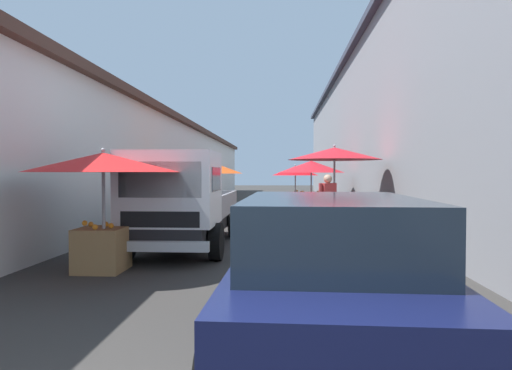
% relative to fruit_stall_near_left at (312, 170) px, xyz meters
% --- Properties ---
extents(ground, '(90.00, 90.00, 0.00)m').
position_rel_fruit_stall_near_left_xyz_m(ground, '(-3.44, 2.00, -1.78)').
color(ground, '#33302D').
extents(building_left_whitewash, '(49.80, 7.50, 4.14)m').
position_rel_fruit_stall_near_left_xyz_m(building_left_whitewash, '(-1.19, 9.23, 0.30)').
color(building_left_whitewash, silver).
rests_on(building_left_whitewash, ground).
extents(building_right_concrete, '(49.80, 7.50, 7.02)m').
position_rel_fruit_stall_near_left_xyz_m(building_right_concrete, '(-1.19, -5.24, 1.74)').
color(building_right_concrete, gray).
rests_on(building_right_concrete, ground).
extents(fruit_stall_near_left, '(2.76, 2.76, 2.26)m').
position_rel_fruit_stall_near_left_xyz_m(fruit_stall_near_left, '(0.00, 0.00, 0.00)').
color(fruit_stall_near_left, '#9E9EA3').
rests_on(fruit_stall_near_left, ground).
extents(fruit_stall_near_right, '(2.24, 2.24, 2.08)m').
position_rel_fruit_stall_near_left_xyz_m(fruit_stall_near_right, '(2.91, 0.56, -0.23)').
color(fruit_stall_near_right, '#9E9EA3').
rests_on(fruit_stall_near_right, ground).
extents(fruit_stall_far_right, '(2.66, 2.66, 2.47)m').
position_rel_fruit_stall_near_left_xyz_m(fruit_stall_far_right, '(-5.94, -0.24, 0.21)').
color(fruit_stall_far_right, '#9E9EA3').
rests_on(fruit_stall_far_right, ground).
extents(fruit_stall_mid_lane, '(2.43, 2.43, 2.17)m').
position_rel_fruit_stall_near_left_xyz_m(fruit_stall_mid_lane, '(-4.08, 3.71, -0.13)').
color(fruit_stall_mid_lane, '#9E9EA3').
rests_on(fruit_stall_mid_lane, ground).
extents(fruit_stall_far_left, '(2.53, 2.53, 2.09)m').
position_rel_fruit_stall_near_left_xyz_m(fruit_stall_far_left, '(-11.41, 4.23, -0.19)').
color(fruit_stall_far_left, '#9E9EA3').
rests_on(fruit_stall_far_left, ground).
extents(hatchback_car, '(3.95, 2.00, 1.45)m').
position_rel_fruit_stall_near_left_xyz_m(hatchback_car, '(-14.51, 0.80, -1.04)').
color(hatchback_car, '#0F1438').
rests_on(hatchback_car, ground).
extents(delivery_truck, '(4.92, 1.97, 2.08)m').
position_rel_fruit_stall_near_left_xyz_m(delivery_truck, '(-9.63, 3.36, -0.74)').
color(delivery_truck, black).
rests_on(delivery_truck, ground).
extents(vendor_by_crates, '(0.47, 0.49, 1.63)m').
position_rel_fruit_stall_near_left_xyz_m(vendor_by_crates, '(-7.14, 0.06, -0.83)').
color(vendor_by_crates, '#232328').
rests_on(vendor_by_crates, ground).
extents(parked_scooter, '(1.69, 0.44, 1.14)m').
position_rel_fruit_stall_near_left_xyz_m(parked_scooter, '(-6.08, 4.29, -1.33)').
color(parked_scooter, black).
rests_on(parked_scooter, ground).
extents(plastic_stool, '(0.30, 0.30, 0.43)m').
position_rel_fruit_stall_near_left_xyz_m(plastic_stool, '(-11.12, 1.48, -1.45)').
color(plastic_stool, '#1E8C3F').
rests_on(plastic_stool, ground).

